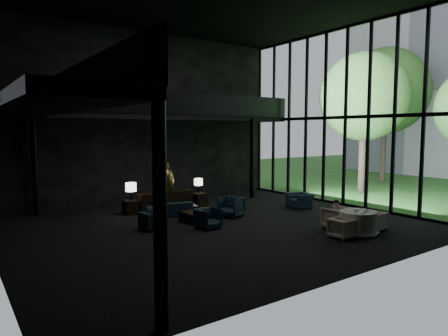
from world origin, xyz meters
TOP-DOWN VIEW (x-y plane):
  - floor at (0.00, 0.00)m, footprint 14.00×12.00m
  - wall_back at (0.00, 6.00)m, footprint 14.00×0.04m
  - wall_front at (0.00, -6.00)m, footprint 14.00×0.04m
  - curtain_wall at (6.95, 0.00)m, footprint 0.20×12.00m
  - mezzanine_left at (-6.00, 0.00)m, footprint 2.00×12.00m
  - mezzanine_back at (1.00, 5.00)m, footprint 12.00×2.00m
  - railing_left at (-5.00, 0.00)m, footprint 0.06×12.00m
  - railing_back at (1.00, 4.00)m, footprint 12.00×0.06m
  - column_sw at (-5.00, -5.70)m, footprint 0.24×0.24m
  - column_nw at (-5.00, 5.70)m, footprint 0.24×0.24m
  - column_ne at (4.80, 4.00)m, footprint 0.24×0.24m
  - tree_near at (11.00, 2.00)m, footprint 4.80×4.80m
  - tree_far at (16.00, 4.00)m, footprint 5.60×5.60m
  - console at (-0.22, 3.67)m, footprint 2.46×0.56m
  - bronze_urn at (-0.22, 3.58)m, footprint 0.66×0.66m
  - side_table_left at (-1.82, 3.67)m, footprint 0.52×0.52m
  - table_lamp_left at (-1.82, 3.57)m, footprint 0.43×0.43m
  - side_table_right at (1.38, 3.47)m, footprint 0.56×0.56m
  - table_lamp_right at (1.38, 3.58)m, footprint 0.38×0.38m
  - sofa at (-0.58, 2.39)m, footprint 1.95×0.99m
  - lounge_armchair_west at (-2.20, 0.81)m, footprint 0.63×0.66m
  - lounge_armchair_east at (1.26, 0.91)m, footprint 1.17×1.20m
  - lounge_armchair_south at (-0.51, -0.17)m, footprint 0.84×0.80m
  - window_armchair at (4.83, 0.66)m, footprint 0.74×1.02m
  - coffee_table at (-0.38, 0.95)m, footprint 0.97×0.97m
  - dining_table at (3.18, -3.59)m, footprint 1.37×1.37m
  - dining_chair_north at (3.12, -2.77)m, footprint 0.94×0.88m
  - dining_chair_east at (4.03, -3.62)m, footprint 0.65×0.69m
  - dining_chair_west at (2.30, -3.66)m, footprint 0.58×0.62m
  - child at (3.15, -2.71)m, footprint 0.26×0.26m
  - plate_a at (3.04, -3.82)m, footprint 0.26×0.26m
  - plate_b at (3.45, -3.32)m, footprint 0.23×0.23m
  - saucer at (3.49, -3.75)m, footprint 0.21×0.21m
  - coffee_cup at (3.45, -3.74)m, footprint 0.11×0.11m
  - cereal_bowl at (3.12, -3.56)m, footprint 0.16×0.16m
  - cream_pot at (3.19, -3.85)m, footprint 0.07×0.07m

SIDE VIEW (x-z plane):
  - floor at x=0.00m, z-range -0.01..0.01m
  - coffee_table at x=-0.38m, z-range 0.00..0.39m
  - side_table_left at x=-1.82m, z-range 0.00..0.57m
  - side_table_right at x=1.38m, z-range 0.00..0.61m
  - lounge_armchair_west at x=-2.20m, z-range 0.00..0.62m
  - dining_chair_west at x=2.30m, z-range 0.00..0.63m
  - dining_chair_east at x=4.03m, z-range 0.00..0.65m
  - dining_table at x=3.18m, z-range -0.05..0.70m
  - sofa at x=-0.58m, z-range 0.00..0.73m
  - lounge_armchair_south at x=-0.51m, z-range 0.00..0.77m
  - console at x=-0.22m, z-range 0.00..0.78m
  - window_armchair at x=4.83m, z-range 0.00..0.83m
  - dining_chair_north at x=3.12m, z-range 0.00..0.92m
  - lounge_armchair_east at x=1.26m, z-range 0.00..0.96m
  - child at x=3.15m, z-range 0.45..1.00m
  - saucer at x=3.49m, z-range 0.75..0.76m
  - plate_b at x=3.45m, z-range 0.75..0.76m
  - plate_a at x=3.04m, z-range 0.75..0.76m
  - cream_pot at x=3.19m, z-range 0.75..0.83m
  - cereal_bowl at x=3.12m, z-range 0.75..0.83m
  - coffee_cup at x=3.45m, z-range 0.76..0.83m
  - table_lamp_right at x=1.38m, z-range 0.75..1.39m
  - table_lamp_left at x=-1.82m, z-range 0.73..1.46m
  - bronze_urn at x=-0.22m, z-range 0.69..1.93m
  - column_sw at x=-5.00m, z-range 0.00..4.00m
  - column_nw at x=-5.00m, z-range 0.00..4.00m
  - column_ne at x=4.80m, z-range 0.00..4.00m
  - wall_back at x=0.00m, z-range 0.00..8.00m
  - wall_front at x=0.00m, z-range 0.00..8.00m
  - curtain_wall at x=6.95m, z-range 0.00..8.00m
  - mezzanine_left at x=-6.00m, z-range 3.88..4.12m
  - mezzanine_back at x=1.00m, z-range 3.88..4.12m
  - railing_left at x=-5.00m, z-range 4.10..5.10m
  - railing_back at x=1.00m, z-range 4.10..5.10m
  - tree_near at x=11.00m, z-range 1.41..9.06m
  - tree_far at x=16.00m, z-range 1.59..10.39m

